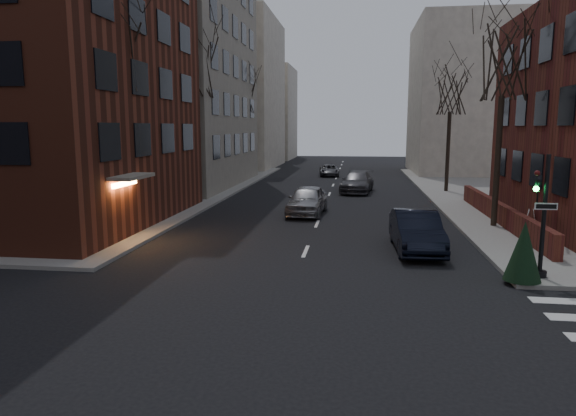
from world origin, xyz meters
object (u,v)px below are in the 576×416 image
object	(u,v)px
evergreen_shrub	(524,251)
tree_left_b	(196,68)
traffic_signal	(541,224)
streetlamp_near	(188,139)
tree_left_c	(242,94)
tree_right_b	(451,91)
tree_right_a	(504,62)
sandwich_board	(530,220)
car_lane_silver	(307,200)
car_lane_far	(329,170)
car_lane_gray	(357,182)
parked_sedan	(416,231)
streetlamp_far	(253,134)
tree_left_a	(113,47)

from	to	relation	value
evergreen_shrub	tree_left_b	bearing A→B (deg)	132.61
traffic_signal	streetlamp_near	bearing A→B (deg)	141.13
tree_left_c	tree_right_b	xyz separation A→B (m)	(17.60, -8.00, -0.44)
tree_right_a	sandwich_board	xyz separation A→B (m)	(1.44, -0.90, -7.39)
car_lane_silver	sandwich_board	world-z (taller)	car_lane_silver
car_lane_far	tree_left_c	bearing A→B (deg)	-157.11
streetlamp_near	sandwich_board	size ratio (longest dim) A/B	6.39
traffic_signal	tree_left_b	size ratio (longest dim) A/B	0.37
car_lane_gray	parked_sedan	bearing A→B (deg)	-75.94
tree_left_c	car_lane_gray	size ratio (longest dim) A/B	1.79
streetlamp_far	car_lane_silver	xyz separation A→B (m)	(7.40, -21.09, -3.41)
car_lane_gray	car_lane_far	distance (m)	13.15
traffic_signal	tree_right_b	size ratio (longest dim) A/B	0.44
streetlamp_far	car_lane_silver	bearing A→B (deg)	-70.67
tree_right_b	streetlamp_near	bearing A→B (deg)	-149.53
car_lane_silver	car_lane_gray	bearing A→B (deg)	78.94
parked_sedan	car_lane_far	distance (m)	31.97
tree_left_b	tree_left_c	world-z (taller)	tree_left_b
traffic_signal	tree_left_c	bearing A→B (deg)	118.36
parked_sedan	sandwich_board	bearing A→B (deg)	34.60
tree_left_c	car_lane_gray	distance (m)	15.61
car_lane_far	car_lane_gray	bearing A→B (deg)	-82.65
evergreen_shrub	streetlamp_near	bearing A→B (deg)	138.95
tree_right_b	streetlamp_near	xyz separation A→B (m)	(-17.00, -10.00, -3.35)
tree_left_a	tree_right_a	xyz separation A→B (m)	(17.60, 4.00, -0.44)
tree_right_b	car_lane_silver	bearing A→B (deg)	-130.87
car_lane_far	tree_right_a	bearing A→B (deg)	-75.06
sandwich_board	tree_left_a	bearing A→B (deg)	-154.39
tree_right_b	car_lane_far	distance (m)	17.08
streetlamp_near	car_lane_gray	world-z (taller)	streetlamp_near
tree_left_c	tree_right_a	xyz separation A→B (m)	(17.60, -22.00, 0.00)
traffic_signal	streetlamp_near	distance (m)	20.86
tree_left_b	streetlamp_far	distance (m)	16.68
car_lane_silver	tree_left_b	bearing A→B (deg)	151.59
tree_left_b	tree_right_b	world-z (taller)	tree_left_b
tree_left_c	tree_right_a	distance (m)	28.17
tree_right_b	sandwich_board	distance (m)	16.50
tree_left_a	streetlamp_far	distance (m)	28.32
tree_left_c	streetlamp_far	distance (m)	4.33
car_lane_gray	traffic_signal	bearing A→B (deg)	-68.52
tree_left_c	streetlamp_near	size ratio (longest dim) A/B	1.55
parked_sedan	car_lane_gray	xyz separation A→B (m)	(-2.40, 18.70, -0.03)
traffic_signal	tree_left_a	xyz separation A→B (m)	(-16.74, 5.01, 6.56)
tree_right_a	tree_right_b	xyz separation A→B (m)	(0.00, 14.00, -0.44)
tree_left_c	sandwich_board	bearing A→B (deg)	-50.27
tree_right_b	streetlamp_near	distance (m)	20.01
parked_sedan	car_lane_far	world-z (taller)	parked_sedan
tree_right_a	parked_sedan	distance (m)	9.94
streetlamp_far	evergreen_shrub	world-z (taller)	streetlamp_far
car_lane_gray	tree_right_b	bearing A→B (deg)	11.64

